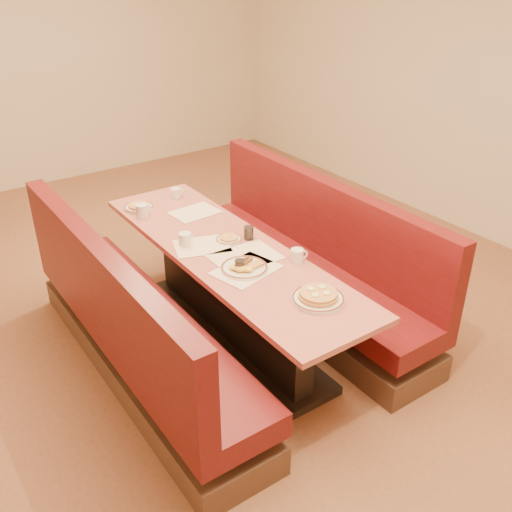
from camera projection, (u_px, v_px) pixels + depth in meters
ground at (229, 338)px, 4.25m from camera, size 8.00×8.00×0.00m
room_envelope at (222, 71)px, 3.33m from camera, size 6.04×8.04×2.82m
diner_table at (228, 295)px, 4.08m from camera, size 0.70×2.50×0.75m
booth_left at (134, 332)px, 3.71m from camera, size 0.55×2.50×1.05m
booth_right at (307, 268)px, 4.45m from camera, size 0.55×2.50×1.05m
placemat_near_left at (246, 270)px, 3.64m from camera, size 0.46×0.38×0.00m
placemat_near_right at (245, 257)px, 3.79m from camera, size 0.44×0.34×0.00m
placemat_far_left at (202, 246)px, 3.93m from camera, size 0.44×0.39×0.00m
placemat_far_right at (195, 212)px, 4.43m from camera, size 0.37×0.29×0.00m
pancake_plate at (318, 297)px, 3.32m from camera, size 0.31×0.31×0.07m
eggs_plate at (244, 267)px, 3.63m from camera, size 0.30×0.30×0.06m
extra_plate_mid at (229, 239)px, 4.01m from camera, size 0.19×0.19×0.04m
extra_plate_far at (139, 207)px, 4.49m from camera, size 0.23×0.23×0.05m
coffee_mug_a at (298, 255)px, 3.72m from camera, size 0.12×0.08×0.09m
coffee_mug_b at (185, 239)px, 3.92m from camera, size 0.12×0.09×0.09m
coffee_mug_c at (176, 193)px, 4.67m from camera, size 0.11×0.08×0.08m
coffee_mug_d at (142, 210)px, 4.34m from camera, size 0.13×0.09×0.10m
soda_tumbler_near at (240, 266)px, 3.60m from camera, size 0.06×0.06×0.09m
soda_tumbler_mid at (249, 233)px, 4.01m from camera, size 0.07×0.07×0.09m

